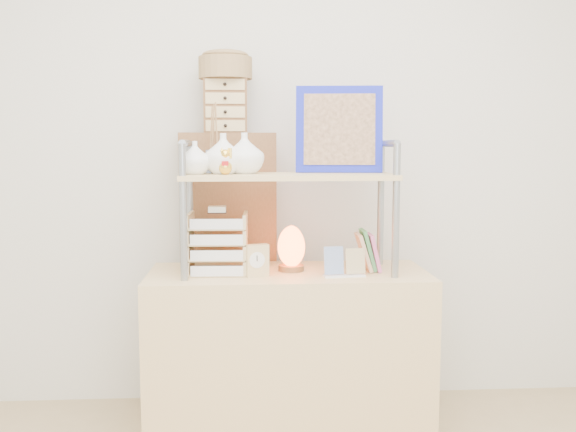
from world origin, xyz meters
The scene contains 10 objects.
room_shell centered at (0.00, 0.39, 1.69)m, with size 3.42×3.41×2.61m.
desk centered at (0.00, 1.20, 0.38)m, with size 1.20×0.50×0.75m, color tan.
cabinet centered at (-0.27, 1.57, 0.68)m, with size 0.45×0.24×1.35m, color brown.
hutch centered at (-0.09, 1.22, 1.21)m, with size 0.91×0.34×0.80m.
letter_tray centered at (-0.30, 1.19, 0.86)m, with size 0.24×0.23×0.29m.
salt_lamp centered at (0.01, 1.22, 0.85)m, with size 0.13×0.12×0.20m.
desk_clock centered at (-0.14, 1.11, 0.82)m, with size 0.10×0.07×0.13m.
postcard_stand centered at (0.23, 1.09, 0.79)m, with size 0.18×0.07×0.13m.
drawer_chest centered at (-0.27, 1.55, 1.48)m, with size 0.20×0.16×0.25m.
woven_basket centered at (-0.27, 1.55, 1.65)m, with size 0.25×0.25×0.10m, color olive.
Camera 1 is at (-0.18, -1.51, 1.29)m, focal length 40.00 mm.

